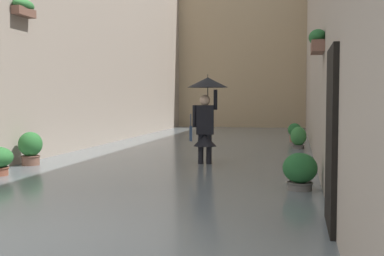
{
  "coord_description": "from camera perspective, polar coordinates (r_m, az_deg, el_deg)",
  "views": [
    {
      "loc": [
        -2.77,
        4.06,
        1.64
      ],
      "look_at": [
        -0.32,
        -7.35,
        0.93
      ],
      "focal_mm": 45.87,
      "sensor_mm": 36.0,
      "label": 1
    }
  ],
  "objects": [
    {
      "name": "building_facade_left",
      "position": [
        14.51,
        17.57,
        12.94
      ],
      "size": [
        2.04,
        24.38,
        8.14
      ],
      "color": "#A89989",
      "rests_on": "ground_plane"
    },
    {
      "name": "potted_plant_near_left",
      "position": [
        14.34,
        12.27,
        -1.31
      ],
      "size": [
        0.45,
        0.45,
        0.83
      ],
      "color": "#66605B",
      "rests_on": "ground_plane"
    },
    {
      "name": "building_facade_far",
      "position": [
        25.68,
        5.96,
        10.43
      ],
      "size": [
        9.95,
        1.8,
        9.53
      ],
      "primitive_type": "cube",
      "color": "tan",
      "rests_on": "ground_plane"
    },
    {
      "name": "person_wading",
      "position": [
        10.74,
        1.64,
        2.43
      ],
      "size": [
        0.89,
        0.89,
        2.17
      ],
      "color": "black",
      "rests_on": "ground_plane"
    },
    {
      "name": "flood_water",
      "position": [
        14.6,
        1.13,
        -2.59
      ],
      "size": [
        7.15,
        26.38,
        0.2
      ],
      "primitive_type": "cube",
      "color": "slate",
      "rests_on": "ground_plane"
    },
    {
      "name": "ground_plane",
      "position": [
        14.61,
        1.13,
        -2.99
      ],
      "size": [
        60.0,
        60.0,
        0.0
      ],
      "primitive_type": "plane",
      "color": "gray"
    },
    {
      "name": "potted_plant_near_right",
      "position": [
        11.13,
        -18.27,
        -2.49
      ],
      "size": [
        0.51,
        0.51,
        0.92
      ],
      "color": "brown",
      "rests_on": "ground_plane"
    },
    {
      "name": "potted_plant_mid_left",
      "position": [
        7.9,
        12.44,
        -5.29
      ],
      "size": [
        0.54,
        0.54,
        0.79
      ],
      "color": "#66605B",
      "rests_on": "ground_plane"
    },
    {
      "name": "building_facade_right",
      "position": [
        16.03,
        -13.68,
        12.88
      ],
      "size": [
        2.04,
        24.38,
        8.58
      ],
      "color": "#A89989",
      "rests_on": "ground_plane"
    },
    {
      "name": "potted_plant_far_left",
      "position": [
        16.55,
        11.84,
        -0.65
      ],
      "size": [
        0.44,
        0.44,
        0.82
      ],
      "color": "brown",
      "rests_on": "ground_plane"
    }
  ]
}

